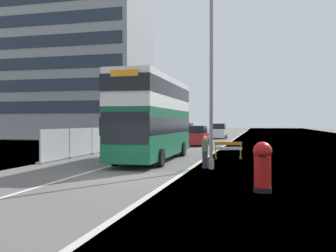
% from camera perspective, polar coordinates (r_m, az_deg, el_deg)
% --- Properties ---
extents(ground, '(140.00, 280.00, 0.10)m').
position_cam_1_polar(ground, '(16.43, -5.90, -8.04)').
color(ground, '#565451').
extents(double_decker_bus, '(3.02, 11.21, 5.17)m').
position_cam_1_polar(double_decker_bus, '(23.52, -2.19, 1.41)').
color(double_decker_bus, '#145638').
rests_on(double_decker_bus, ground).
extents(lamppost_foreground, '(0.29, 0.70, 9.71)m').
position_cam_1_polar(lamppost_foreground, '(19.29, 6.68, 7.12)').
color(lamppost_foreground, gray).
rests_on(lamppost_foreground, ground).
extents(red_pillar_postbox, '(0.65, 0.65, 1.74)m').
position_cam_1_polar(red_pillar_postbox, '(13.23, 14.34, -5.76)').
color(red_pillar_postbox, black).
rests_on(red_pillar_postbox, ground).
extents(roadworks_barrier, '(1.81, 0.86, 1.12)m').
position_cam_1_polar(roadworks_barrier, '(24.57, 9.25, -3.39)').
color(roadworks_barrier, orange).
rests_on(roadworks_barrier, ground).
extents(construction_site_fence, '(0.44, 20.60, 2.05)m').
position_cam_1_polar(construction_site_fence, '(31.59, -8.99, -2.02)').
color(construction_site_fence, '#A8AAAD').
rests_on(construction_site_fence, ground).
extents(car_oncoming_near, '(1.95, 4.20, 2.04)m').
position_cam_1_polar(car_oncoming_near, '(38.23, 4.60, -1.59)').
color(car_oncoming_near, maroon).
rests_on(car_oncoming_near, ground).
extents(car_receding_mid, '(2.01, 4.31, 2.30)m').
position_cam_1_polar(car_receding_mid, '(48.51, 2.70, -0.98)').
color(car_receding_mid, black).
rests_on(car_receding_mid, ground).
extents(car_receding_far, '(2.00, 4.21, 2.21)m').
position_cam_1_polar(car_receding_far, '(54.68, 7.93, -0.86)').
color(car_receding_far, silver).
rests_on(car_receding_far, ground).
extents(bare_tree_far_verge_near, '(2.94, 3.52, 5.14)m').
position_cam_1_polar(bare_tree_far_verge_near, '(43.92, -8.54, 0.84)').
color(bare_tree_far_verge_near, '#4C3D2D').
rests_on(bare_tree_far_verge_near, ground).
extents(pedestrian_at_kerb, '(0.34, 0.34, 1.68)m').
position_cam_1_polar(pedestrian_at_kerb, '(19.58, 5.72, -4.02)').
color(pedestrian_at_kerb, '#2D3342').
rests_on(pedestrian_at_kerb, ground).
extents(backdrop_office_block, '(22.19, 12.95, 22.02)m').
position_cam_1_polar(backdrop_office_block, '(61.27, -14.09, 8.65)').
color(backdrop_office_block, gray).
rests_on(backdrop_office_block, ground).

